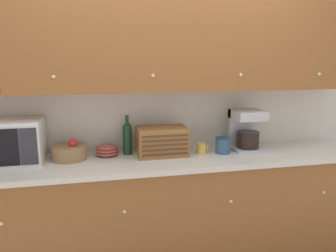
{
  "coord_description": "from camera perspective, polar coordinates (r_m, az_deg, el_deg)",
  "views": [
    {
      "loc": [
        -0.58,
        -2.84,
        1.73
      ],
      "look_at": [
        0.0,
        -0.22,
        1.19
      ],
      "focal_mm": 35.0,
      "sensor_mm": 36.0,
      "label": 1
    }
  ],
  "objects": [
    {
      "name": "ground_plane",
      "position": [
        3.37,
        -0.83,
        -19.52
      ],
      "size": [
        24.0,
        24.0,
        0.0
      ],
      "primitive_type": "plane",
      "color": "slate"
    },
    {
      "name": "wall_back",
      "position": [
        2.96,
        -1.02,
        2.97
      ],
      "size": [
        5.7,
        0.06,
        2.6
      ],
      "color": "silver",
      "rests_on": "ground_plane"
    },
    {
      "name": "counter_unit",
      "position": [
        2.88,
        0.41,
        -14.45
      ],
      "size": [
        3.32,
        0.65,
        0.95
      ],
      "color": "#935628",
      "rests_on": "ground_plane"
    },
    {
      "name": "backsplash_panel",
      "position": [
        2.93,
        -0.88,
        1.3
      ],
      "size": [
        3.3,
        0.01,
        0.53
      ],
      "color": "silver",
      "rests_on": "counter_unit"
    },
    {
      "name": "upper_cabinets",
      "position": [
        2.76,
        3.09,
        13.78
      ],
      "size": [
        3.3,
        0.37,
        0.73
      ],
      "color": "#935628",
      "rests_on": "backsplash_panel"
    },
    {
      "name": "microwave",
      "position": [
        2.78,
        -26.43,
        -2.5
      ],
      "size": [
        0.55,
        0.37,
        0.34
      ],
      "color": "silver",
      "rests_on": "counter_unit"
    },
    {
      "name": "fruit_basket",
      "position": [
        2.74,
        -16.75,
        -4.35
      ],
      "size": [
        0.27,
        0.27,
        0.17
      ],
      "color": "#937047",
      "rests_on": "counter_unit"
    },
    {
      "name": "bowl_stack_on_counter",
      "position": [
        2.78,
        -10.6,
        -4.17
      ],
      "size": [
        0.19,
        0.19,
        0.09
      ],
      "color": "#9E473D",
      "rests_on": "counter_unit"
    },
    {
      "name": "wine_bottle",
      "position": [
        2.77,
        -7.1,
        -1.85
      ],
      "size": [
        0.08,
        0.08,
        0.33
      ],
      "color": "#19381E",
      "rests_on": "counter_unit"
    },
    {
      "name": "bread_box",
      "position": [
        2.73,
        -1.04,
        -2.67
      ],
      "size": [
        0.41,
        0.27,
        0.24
      ],
      "color": "#996033",
      "rests_on": "counter_unit"
    },
    {
      "name": "mug",
      "position": [
        2.81,
        5.92,
        -3.89
      ],
      "size": [
        0.09,
        0.08,
        0.09
      ],
      "color": "gold",
      "rests_on": "counter_unit"
    },
    {
      "name": "storage_canister",
      "position": [
        2.83,
        9.53,
        -3.34
      ],
      "size": [
        0.13,
        0.13,
        0.14
      ],
      "color": "#33567A",
      "rests_on": "counter_unit"
    },
    {
      "name": "coffee_maker",
      "position": [
        2.96,
        13.42,
        -0.68
      ],
      "size": [
        0.26,
        0.26,
        0.36
      ],
      "color": "#B7B7BC",
      "rests_on": "counter_unit"
    }
  ]
}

